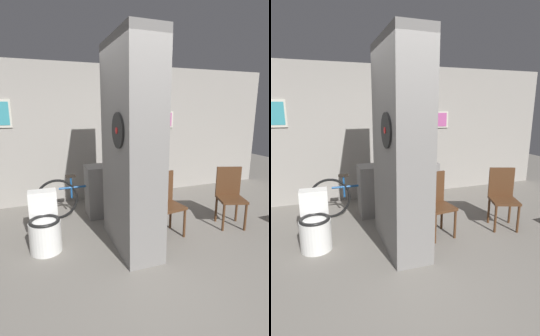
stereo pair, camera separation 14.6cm
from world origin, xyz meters
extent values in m
plane|color=slate|center=(0.00, 0.00, 0.00)|extent=(14.00, 14.00, 0.00)
cube|color=gray|center=(0.00, 2.63, 1.30)|extent=(8.00, 0.06, 2.60)
cube|color=beige|center=(-1.60, 2.58, 1.70)|extent=(0.36, 0.02, 0.48)
cube|color=teal|center=(-1.60, 2.57, 1.70)|extent=(0.30, 0.01, 0.39)
cube|color=beige|center=(1.50, 2.58, 1.55)|extent=(0.44, 0.02, 0.34)
cube|color=#B24C8C|center=(1.50, 2.57, 1.55)|extent=(0.36, 0.01, 0.28)
cube|color=gray|center=(0.04, 0.58, 1.30)|extent=(0.45, 1.17, 2.60)
cylinder|color=black|center=(-0.20, 0.35, 1.55)|extent=(0.03, 0.40, 0.40)
cylinder|color=red|center=(-0.22, 0.35, 1.55)|extent=(0.01, 0.07, 0.07)
cube|color=gray|center=(0.35, 1.71, 0.43)|extent=(1.37, 0.44, 0.86)
cylinder|color=white|center=(-1.04, 0.80, 0.20)|extent=(0.40, 0.40, 0.40)
torus|color=black|center=(-1.04, 0.80, 0.41)|extent=(0.38, 0.38, 0.04)
cube|color=white|center=(-1.04, 1.06, 0.56)|extent=(0.36, 0.20, 0.33)
cylinder|color=#4C2D19|center=(0.48, 0.45, 0.21)|extent=(0.04, 0.04, 0.41)
cylinder|color=#4C2D19|center=(0.81, 0.50, 0.21)|extent=(0.04, 0.04, 0.41)
cylinder|color=#4C2D19|center=(0.43, 0.78, 0.21)|extent=(0.04, 0.04, 0.41)
cylinder|color=#4C2D19|center=(0.76, 0.82, 0.21)|extent=(0.04, 0.04, 0.41)
cube|color=#4C2D19|center=(0.62, 0.64, 0.43)|extent=(0.43, 0.43, 0.04)
cube|color=#4C2D19|center=(0.59, 0.81, 0.68)|extent=(0.38, 0.08, 0.45)
cylinder|color=#4C2D19|center=(1.45, 0.46, 0.21)|extent=(0.04, 0.04, 0.41)
cylinder|color=#4C2D19|center=(1.76, 0.36, 0.21)|extent=(0.04, 0.04, 0.41)
cylinder|color=#4C2D19|center=(1.56, 0.78, 0.21)|extent=(0.04, 0.04, 0.41)
cylinder|color=#4C2D19|center=(1.87, 0.67, 0.21)|extent=(0.04, 0.04, 0.41)
cube|color=#4C2D19|center=(1.66, 0.57, 0.43)|extent=(0.49, 0.49, 0.04)
cube|color=#4C2D19|center=(1.72, 0.73, 0.68)|extent=(0.37, 0.15, 0.45)
torus|color=black|center=(-0.81, 1.78, 0.34)|extent=(0.68, 0.04, 0.68)
torus|color=black|center=(0.13, 1.78, 0.34)|extent=(0.68, 0.04, 0.68)
cylinder|color=#194C8C|center=(-0.34, 1.78, 0.51)|extent=(0.87, 0.04, 0.04)
cylinder|color=#194C8C|center=(-0.58, 1.78, 0.51)|extent=(0.03, 0.03, 0.35)
cylinder|color=#194C8C|center=(0.08, 1.78, 0.51)|extent=(0.03, 0.03, 0.32)
cube|color=black|center=(-0.58, 1.78, 0.71)|extent=(0.16, 0.06, 0.04)
cylinder|color=#262626|center=(0.08, 1.78, 0.67)|extent=(0.03, 0.42, 0.03)
cylinder|color=#267233|center=(0.67, 1.72, 0.95)|extent=(0.06, 0.06, 0.18)
cylinder|color=#267233|center=(0.67, 1.72, 1.08)|extent=(0.02, 0.02, 0.08)
sphere|color=#333333|center=(0.67, 1.72, 1.12)|extent=(0.03, 0.03, 0.03)
camera|label=1|loc=(-1.06, -2.45, 1.80)|focal=28.00mm
camera|label=2|loc=(-0.92, -2.50, 1.80)|focal=28.00mm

